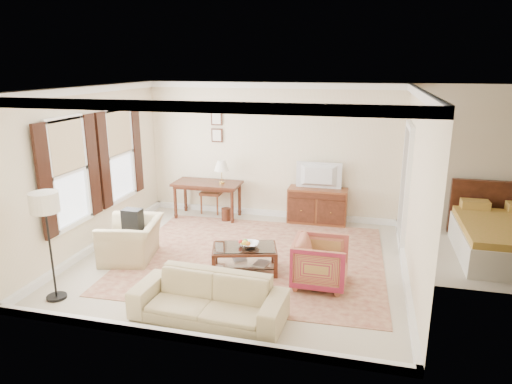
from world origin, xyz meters
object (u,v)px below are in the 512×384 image
at_px(writing_desk, 207,187).
at_px(coffee_table, 245,252).
at_px(tv, 319,168).
at_px(club_armchair, 131,233).
at_px(striped_armchair, 321,260).
at_px(sideboard, 317,206).
at_px(sofa, 208,292).

xyz_separation_m(writing_desk, coffee_table, (1.51, -2.45, -0.35)).
distance_m(tv, club_armchair, 3.95).
height_order(striped_armchair, club_armchair, club_armchair).
xyz_separation_m(sideboard, sofa, (-0.94, -4.14, 0.02)).
relative_size(writing_desk, sideboard, 1.18).
distance_m(sideboard, striped_armchair, 2.85).
xyz_separation_m(club_armchair, sofa, (1.95, -1.53, -0.07)).
height_order(sideboard, striped_armchair, striped_armchair).
relative_size(coffee_table, sofa, 0.57).
distance_m(coffee_table, striped_armchair, 1.25).
height_order(writing_desk, sofa, same).
bearing_deg(sideboard, club_armchair, -137.97).
relative_size(writing_desk, striped_armchair, 1.77).
bearing_deg(striped_armchair, sofa, 135.30).
distance_m(sideboard, tv, 0.83).
xyz_separation_m(sideboard, striped_armchair, (0.38, -2.82, 0.03)).
bearing_deg(sideboard, sofa, -102.79).
bearing_deg(writing_desk, striped_armchair, -43.69).
height_order(striped_armchair, sofa, striped_armchair).
distance_m(tv, sofa, 4.30).
bearing_deg(sideboard, coffee_table, -108.01).
bearing_deg(club_armchair, coffee_table, 77.18).
distance_m(writing_desk, coffee_table, 2.90).
distance_m(sideboard, sofa, 4.24).
bearing_deg(coffee_table, striped_armchair, -8.06).
bearing_deg(writing_desk, sofa, -70.01).
relative_size(coffee_table, striped_armchair, 1.41).
xyz_separation_m(sideboard, club_armchair, (-2.89, -2.61, 0.09)).
height_order(coffee_table, sofa, sofa).
bearing_deg(sofa, sideboard, 80.45).
height_order(writing_desk, striped_armchair, striped_armchair).
distance_m(writing_desk, striped_armchair, 3.82).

